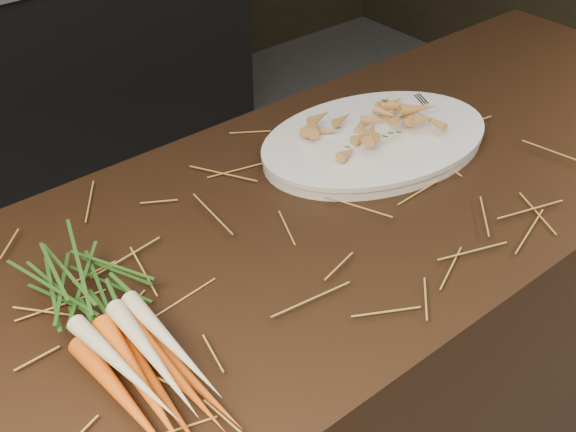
% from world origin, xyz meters
% --- Properties ---
extents(main_counter, '(2.40, 0.70, 0.90)m').
position_xyz_m(main_counter, '(0.00, 0.30, 0.45)').
color(main_counter, black).
rests_on(main_counter, ground).
extents(back_counter, '(1.82, 0.62, 0.84)m').
position_xyz_m(back_counter, '(0.30, 2.18, 0.42)').
color(back_counter, black).
rests_on(back_counter, ground).
extents(straw_bedding, '(1.40, 0.60, 0.02)m').
position_xyz_m(straw_bedding, '(0.00, 0.30, 0.91)').
color(straw_bedding, olive).
rests_on(straw_bedding, main_counter).
extents(root_veg_bunch, '(0.16, 0.46, 0.08)m').
position_xyz_m(root_veg_bunch, '(-0.27, 0.26, 0.94)').
color(root_veg_bunch, '#E0571A').
rests_on(root_veg_bunch, main_counter).
extents(serving_platter, '(0.51, 0.38, 0.03)m').
position_xyz_m(serving_platter, '(0.37, 0.38, 0.91)').
color(serving_platter, white).
rests_on(serving_platter, main_counter).
extents(roasted_veg_heap, '(0.25, 0.20, 0.05)m').
position_xyz_m(roasted_veg_heap, '(0.37, 0.38, 0.95)').
color(roasted_veg_heap, '#C17E3B').
rests_on(roasted_veg_heap, serving_platter).
extents(serving_fork, '(0.09, 0.17, 0.00)m').
position_xyz_m(serving_fork, '(0.53, 0.33, 0.93)').
color(serving_fork, silver).
rests_on(serving_fork, serving_platter).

